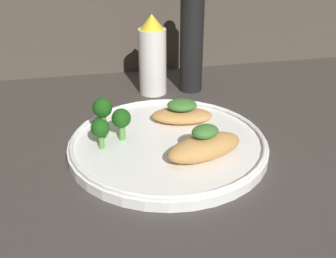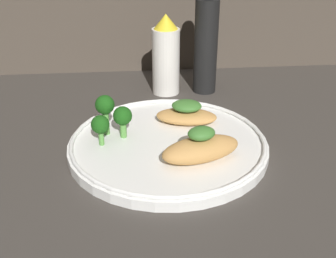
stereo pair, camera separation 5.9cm
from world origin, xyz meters
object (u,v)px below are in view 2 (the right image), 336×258
(plate, at_px, (168,144))
(sauce_bottle, at_px, (166,56))
(broccoli_bunch, at_px, (110,116))
(pepper_grinder, at_px, (206,44))

(plate, distance_m, sauce_bottle, 0.22)
(broccoli_bunch, bearing_deg, pepper_grinder, 49.39)
(plate, xyz_separation_m, pepper_grinder, (0.09, 0.21, 0.08))
(pepper_grinder, bearing_deg, sauce_bottle, 180.00)
(plate, xyz_separation_m, broccoli_bunch, (-0.08, 0.02, 0.04))
(broccoli_bunch, xyz_separation_m, pepper_grinder, (0.17, 0.20, 0.04))
(sauce_bottle, relative_size, pepper_grinder, 0.74)
(broccoli_bunch, height_order, pepper_grinder, pepper_grinder)
(plate, relative_size, broccoli_bunch, 4.67)
(plate, xyz_separation_m, sauce_bottle, (0.02, 0.21, 0.06))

